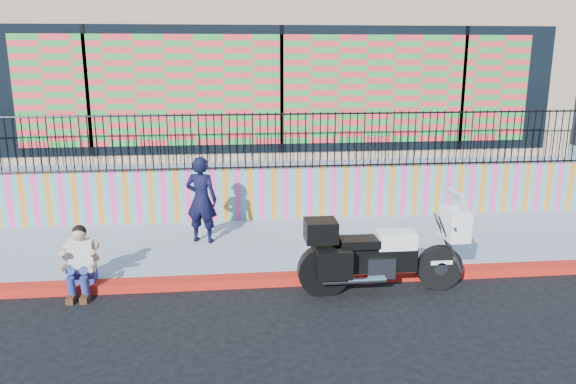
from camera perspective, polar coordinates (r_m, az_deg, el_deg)
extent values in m
plane|color=black|center=(9.32, 1.83, -9.17)|extent=(90.00, 90.00, 0.00)
cube|color=#B20C13|center=(9.29, 1.83, -8.74)|extent=(16.00, 0.30, 0.15)
cube|color=#8891A4|center=(10.82, 0.64, -5.39)|extent=(16.00, 3.00, 0.15)
cube|color=#FE428E|center=(12.17, -0.23, -0.12)|extent=(16.00, 0.20, 1.10)
cube|color=#8891A4|center=(17.15, -1.96, 3.77)|extent=(16.00, 10.00, 1.25)
cube|color=#A2836C|center=(16.69, -1.99, 12.55)|extent=(14.00, 8.00, 4.00)
cube|color=black|center=(12.70, -0.65, 10.30)|extent=(12.60, 0.04, 2.80)
cube|color=#FF3842|center=(12.67, -0.63, 10.30)|extent=(11.48, 0.02, 2.40)
cylinder|color=black|center=(9.27, 15.12, -7.41)|extent=(0.72, 0.15, 0.72)
cylinder|color=black|center=(8.79, 3.63, -8.13)|extent=(0.72, 0.15, 0.72)
cube|color=black|center=(8.92, 9.58, -6.69)|extent=(1.04, 0.31, 0.37)
cube|color=silver|center=(8.94, 9.22, -7.36)|extent=(0.44, 0.37, 0.33)
cube|color=white|center=(8.87, 10.89, -4.76)|extent=(0.60, 0.35, 0.26)
cube|color=black|center=(8.73, 7.23, -5.08)|extent=(0.60, 0.37, 0.13)
cube|color=white|center=(9.11, 16.56, -3.15)|extent=(0.33, 0.57, 0.46)
cube|color=silver|center=(9.04, 16.97, -1.02)|extent=(0.20, 0.50, 0.37)
cube|color=black|center=(8.55, 3.34, -3.93)|extent=(0.48, 0.46, 0.33)
cube|color=black|center=(8.42, 4.77, -7.40)|extent=(0.52, 0.20, 0.44)
cube|color=black|center=(9.02, 4.00, -5.90)|extent=(0.52, 0.20, 0.44)
cube|color=white|center=(9.23, 15.17, -6.78)|extent=(0.35, 0.17, 0.07)
imported|color=black|center=(10.68, -8.79, -0.77)|extent=(0.70, 0.56, 1.65)
cube|color=navy|center=(9.52, -20.00, -7.98)|extent=(0.36, 0.28, 0.18)
cube|color=silver|center=(9.37, -20.23, -6.08)|extent=(0.38, 0.27, 0.54)
sphere|color=tan|center=(9.22, -20.48, -4.06)|extent=(0.21, 0.21, 0.21)
cube|color=#472814|center=(9.23, -21.15, -10.08)|extent=(0.11, 0.26, 0.10)
cube|color=#472814|center=(9.18, -19.93, -10.10)|extent=(0.11, 0.26, 0.10)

